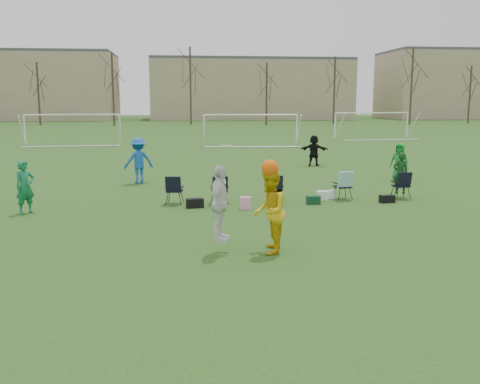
{
  "coord_description": "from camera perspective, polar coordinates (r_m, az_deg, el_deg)",
  "views": [
    {
      "loc": [
        -1.39,
        -9.89,
        3.44
      ],
      "look_at": [
        -0.0,
        2.9,
        1.25
      ],
      "focal_mm": 40.0,
      "sensor_mm": 36.0,
      "label": 1
    }
  ],
  "objects": [
    {
      "name": "building_row",
      "position": [
        106.23,
        -1.83,
        11.01
      ],
      "size": [
        126.0,
        16.0,
        13.0
      ],
      "color": "tan",
      "rests_on": "ground"
    },
    {
      "name": "goal_mid",
      "position": [
        42.26,
        1.16,
        7.59
      ],
      "size": [
        7.4,
        0.63,
        2.46
      ],
      "rotation": [
        0.0,
        0.0,
        -0.07
      ],
      "color": "white",
      "rests_on": "ground"
    },
    {
      "name": "goal_left",
      "position": [
        44.75,
        -17.42,
        7.27
      ],
      "size": [
        7.39,
        0.76,
        2.46
      ],
      "rotation": [
        0.0,
        0.0,
        0.09
      ],
      "color": "white",
      "rests_on": "ground"
    },
    {
      "name": "fielder_black",
      "position": [
        29.2,
        7.89,
        4.42
      ],
      "size": [
        1.6,
        1.07,
        1.65
      ],
      "primitive_type": "imported",
      "rotation": [
        0.0,
        0.0,
        2.72
      ],
      "color": "black",
      "rests_on": "ground"
    },
    {
      "name": "tree_line",
      "position": [
        79.77,
        -5.1,
        10.79
      ],
      "size": [
        110.28,
        3.28,
        11.4
      ],
      "color": "#382B21",
      "rests_on": "ground"
    },
    {
      "name": "goal_right",
      "position": [
        50.97,
        13.9,
        7.66
      ],
      "size": [
        7.35,
        1.14,
        2.46
      ],
      "rotation": [
        0.0,
        0.0,
        0.14
      ],
      "color": "white",
      "rests_on": "ground"
    },
    {
      "name": "sideline_setup",
      "position": [
        18.7,
        6.49,
        0.56
      ],
      "size": [
        8.73,
        1.94,
        1.64
      ],
      "color": "#103B15",
      "rests_on": "ground"
    },
    {
      "name": "fielder_green_far",
      "position": [
        24.47,
        16.65,
        3.11
      ],
      "size": [
        0.96,
        0.9,
        1.65
      ],
      "primitive_type": "imported",
      "rotation": [
        0.0,
        0.0,
        -0.64
      ],
      "color": "#167C2B",
      "rests_on": "ground"
    },
    {
      "name": "fielder_blue",
      "position": [
        23.01,
        -10.78,
        3.31
      ],
      "size": [
        1.42,
        1.09,
        1.93
      ],
      "primitive_type": "imported",
      "rotation": [
        0.0,
        0.0,
        3.48
      ],
      "color": "#1755B1",
      "rests_on": "ground"
    },
    {
      "name": "fielder_green_near",
      "position": [
        17.74,
        -21.95,
        0.49
      ],
      "size": [
        0.71,
        0.7,
        1.66
      ],
      "primitive_type": "imported",
      "rotation": [
        0.0,
        0.0,
        0.74
      ],
      "color": "#147147",
      "rests_on": "ground"
    },
    {
      "name": "center_contest",
      "position": [
        12.12,
        1.31,
        -1.67
      ],
      "size": [
        1.95,
        1.17,
        2.49
      ],
      "color": "white",
      "rests_on": "ground"
    },
    {
      "name": "ground",
      "position": [
        10.56,
        1.72,
        -9.35
      ],
      "size": [
        260.0,
        260.0,
        0.0
      ],
      "primitive_type": "plane",
      "color": "#254D18",
      "rests_on": "ground"
    }
  ]
}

